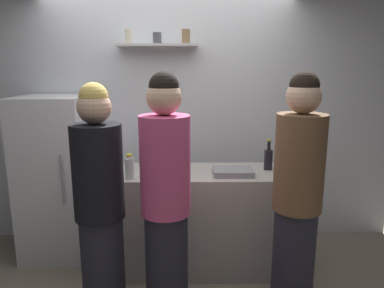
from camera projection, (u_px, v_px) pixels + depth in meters
The scene contains 13 objects.
back_wall_assembly at pixel (169, 118), 3.75m from camera, with size 4.80×0.32×2.60m.
refrigerator at pixel (57, 177), 3.46m from camera, with size 0.63×0.69×1.57m.
counter at pixel (192, 220), 3.25m from camera, with size 1.72×0.60×0.92m, color #B7B2A8.
baking_pan at pixel (233, 172), 3.06m from camera, with size 0.34×0.24×0.05m, color gray.
utensil_holder at pixel (166, 163), 3.20m from camera, with size 0.10×0.10×0.22m.
wine_bottle_green_glass at pixel (149, 155), 3.25m from camera, with size 0.08×0.08×0.30m.
wine_bottle_dark_glass at pixel (268, 159), 3.19m from camera, with size 0.08×0.08×0.28m.
wine_bottle_amber_glass at pixel (183, 157), 3.17m from camera, with size 0.07×0.07×0.32m.
wine_bottle_pale_glass at pixel (282, 158), 3.19m from camera, with size 0.07×0.07×0.29m.
water_bottle_plastic at pixel (129, 168), 2.93m from camera, with size 0.08×0.08×0.21m.
person_blonde at pixel (100, 211), 2.43m from camera, with size 0.34×0.34×1.74m.
person_brown_jacket at pixel (297, 201), 2.49m from camera, with size 0.34×0.34×1.81m.
person_pink_top at pixel (166, 205), 2.43m from camera, with size 0.34×0.34×1.80m.
Camera 1 is at (0.19, -2.48, 1.82)m, focal length 33.20 mm.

